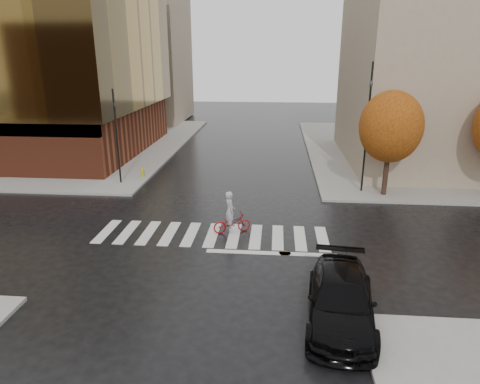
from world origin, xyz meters
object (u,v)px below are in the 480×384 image
Objects in this scene: traffic_light_nw at (116,132)px; cyclist at (231,219)px; traffic_light_ne at (368,118)px; fire_hydrant at (143,172)px; sedan at (341,299)px.

cyclist is at bearing 33.29° from traffic_light_nw.
cyclist is 11.78m from traffic_light_nw.
traffic_light_ne is (7.80, 7.12, 4.11)m from cyclist.
traffic_light_nw is at bearing -15.79° from traffic_light_ne.
traffic_light_ne is at bearing 73.28° from traffic_light_nw.
traffic_light_nw is at bearing -126.51° from fire_hydrant.
traffic_light_nw reaches higher than sedan.
cyclist is 3.27× the size of fire_hydrant.
sedan is 8.17× the size of fire_hydrant.
sedan is 15.18m from traffic_light_ne.
cyclist is 11.33m from traffic_light_ne.
fire_hydrant is (-11.93, 16.20, -0.28)m from sedan.
traffic_light_nw is at bearing 137.70° from sedan.
sedan is 0.68× the size of traffic_light_ne.
traffic_light_ne is at bearing -7.30° from fire_hydrant.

